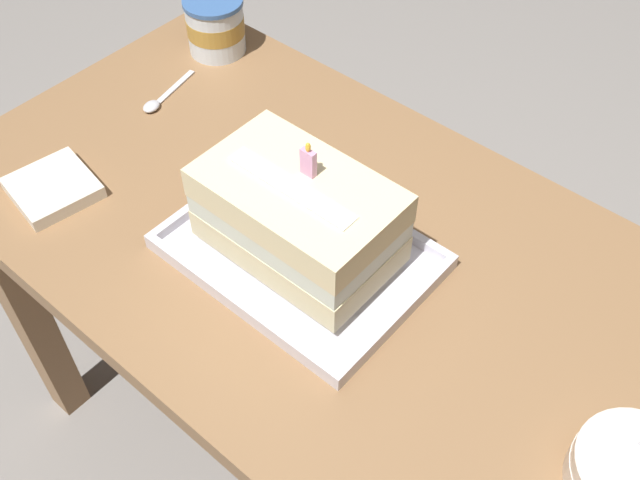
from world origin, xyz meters
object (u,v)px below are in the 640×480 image
at_px(napkin_pile, 53,188).
at_px(bowl_stack, 634,475).
at_px(birthday_cake, 298,216).
at_px(ice_cream_tub, 215,25).
at_px(serving_spoon_near_tray, 157,102).
at_px(foil_tray, 300,254).

bearing_deg(napkin_pile, bowl_stack, 9.15).
height_order(birthday_cake, napkin_pile, birthday_cake).
relative_size(birthday_cake, bowl_stack, 1.85).
xyz_separation_m(ice_cream_tub, serving_spoon_near_tray, (0.04, -0.18, -0.05)).
relative_size(ice_cream_tub, napkin_pile, 0.79).
relative_size(birthday_cake, serving_spoon_near_tray, 1.91).
bearing_deg(birthday_cake, napkin_pile, -158.04).
distance_m(birthday_cake, bowl_stack, 0.49).
bearing_deg(bowl_stack, birthday_cake, 178.95).
bearing_deg(napkin_pile, serving_spoon_near_tray, 100.34).
height_order(ice_cream_tub, serving_spoon_near_tray, ice_cream_tub).
distance_m(bowl_stack, serving_spoon_near_tray, 0.90).
xyz_separation_m(foil_tray, birthday_cake, (-0.00, -0.00, 0.08)).
distance_m(foil_tray, birthday_cake, 0.08).
bearing_deg(bowl_stack, napkin_pile, -170.85).
relative_size(foil_tray, bowl_stack, 2.53).
bearing_deg(foil_tray, ice_cream_tub, 148.41).
xyz_separation_m(birthday_cake, ice_cream_tub, (-0.44, 0.27, -0.03)).
distance_m(ice_cream_tub, serving_spoon_near_tray, 0.19).
height_order(bowl_stack, serving_spoon_near_tray, bowl_stack).
bearing_deg(serving_spoon_near_tray, foil_tray, -13.15).
bearing_deg(foil_tray, napkin_pile, -158.04).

